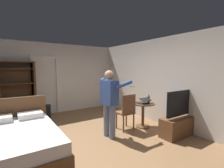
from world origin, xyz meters
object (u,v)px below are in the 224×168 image
(bed, at_px, (18,143))
(person_blue_shirt, at_px, (110,99))
(bottle_on_table, at_px, (149,99))
(side_table, at_px, (143,111))
(suitcase_dark, at_px, (42,113))
(tv_flatscreen, at_px, (180,122))
(wooden_chair, at_px, (127,110))
(bookshelf, at_px, (18,89))
(laptop, at_px, (143,101))

(bed, bearing_deg, person_blue_shirt, -3.99)
(bottle_on_table, xyz_separation_m, person_blue_shirt, (-1.30, 0.04, 0.14))
(bed, bearing_deg, side_table, -1.70)
(suitcase_dark, bearing_deg, bottle_on_table, -27.48)
(tv_flatscreen, distance_m, wooden_chair, 1.38)
(bookshelf, relative_size, bottle_on_table, 8.04)
(suitcase_dark, bearing_deg, wooden_chair, -34.87)
(wooden_chair, bearing_deg, bed, 179.51)
(bottle_on_table, relative_size, person_blue_shirt, 0.14)
(person_blue_shirt, bearing_deg, suitcase_dark, 116.56)
(person_blue_shirt, bearing_deg, laptop, 0.03)
(tv_flatscreen, relative_size, person_blue_shirt, 0.70)
(side_table, distance_m, person_blue_shirt, 1.25)
(bookshelf, distance_m, person_blue_shirt, 3.29)
(wooden_chair, xyz_separation_m, person_blue_shirt, (-0.62, -0.11, 0.40))
(tv_flatscreen, xyz_separation_m, suitcase_dark, (-2.68, 3.18, -0.09))
(bed, relative_size, bookshelf, 1.07)
(bed, bearing_deg, bookshelf, 85.58)
(side_table, distance_m, laptop, 0.28)
(laptop, height_order, bottle_on_table, bottle_on_table)
(bed, xyz_separation_m, person_blue_shirt, (1.95, -0.14, 0.64))
(wooden_chair, relative_size, person_blue_shirt, 0.60)
(side_table, relative_size, suitcase_dark, 1.29)
(person_blue_shirt, bearing_deg, wooden_chair, 10.44)
(bookshelf, xyz_separation_m, tv_flatscreen, (3.28, -3.67, -0.70))
(tv_flatscreen, height_order, side_table, tv_flatscreen)
(bed, distance_m, bookshelf, 2.76)
(bookshelf, bearing_deg, bed, -94.42)
(bed, xyz_separation_m, tv_flatscreen, (3.49, -1.02, 0.02))
(bookshelf, xyz_separation_m, side_table, (2.90, -2.74, -0.55))
(bookshelf, distance_m, suitcase_dark, 1.11)
(tv_flatscreen, bearing_deg, suitcase_dark, 130.18)
(bookshelf, height_order, bottle_on_table, bookshelf)
(bottle_on_table, height_order, suitcase_dark, bottle_on_table)
(tv_flatscreen, bearing_deg, bottle_on_table, 105.56)
(laptop, bearing_deg, wooden_chair, 167.43)
(laptop, relative_size, wooden_chair, 0.34)
(suitcase_dark, bearing_deg, tv_flatscreen, -33.72)
(person_blue_shirt, distance_m, suitcase_dark, 2.66)
(tv_flatscreen, bearing_deg, bed, 163.66)
(tv_flatscreen, bearing_deg, person_blue_shirt, 150.04)
(tv_flatscreen, height_order, suitcase_dark, tv_flatscreen)
(tv_flatscreen, distance_m, bottle_on_table, 1.00)
(bottle_on_table, height_order, person_blue_shirt, person_blue_shirt)
(wooden_chair, height_order, person_blue_shirt, person_blue_shirt)
(bottle_on_table, xyz_separation_m, suitcase_dark, (-2.45, 2.33, -0.56))
(side_table, relative_size, laptop, 2.09)
(person_blue_shirt, bearing_deg, side_table, 2.15)
(bed, height_order, person_blue_shirt, person_blue_shirt)
(wooden_chair, height_order, suitcase_dark, wooden_chair)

